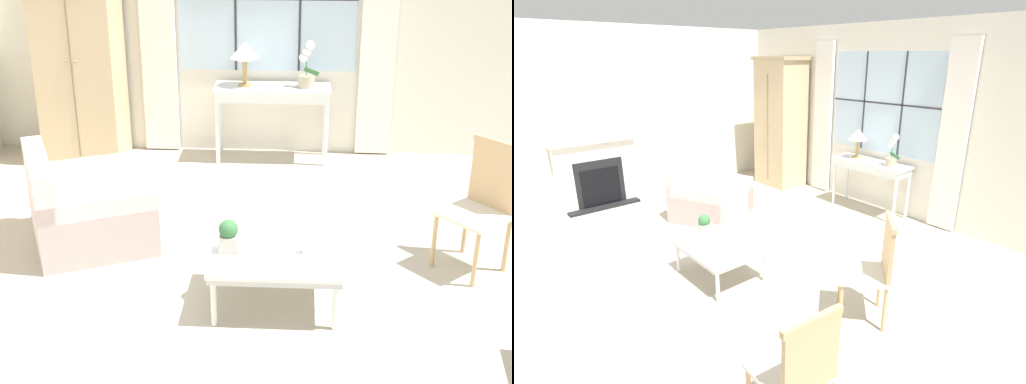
% 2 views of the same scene
% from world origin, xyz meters
% --- Properties ---
extents(ground_plane, '(14.00, 14.00, 0.00)m').
position_xyz_m(ground_plane, '(0.00, 0.00, 0.00)').
color(ground_plane, '#B2A893').
extents(wall_back_windowed, '(7.20, 0.14, 2.80)m').
position_xyz_m(wall_back_windowed, '(0.00, 3.02, 1.40)').
color(wall_back_windowed, silver).
rests_on(wall_back_windowed, ground_plane).
extents(wall_left, '(0.06, 7.20, 2.80)m').
position_xyz_m(wall_left, '(-3.03, 0.60, 1.40)').
color(wall_left, silver).
rests_on(wall_left, ground_plane).
extents(fireplace, '(0.34, 1.31, 1.96)m').
position_xyz_m(fireplace, '(-2.91, -0.39, 0.65)').
color(fireplace, black).
rests_on(fireplace, ground_plane).
extents(armoire, '(0.88, 0.67, 2.31)m').
position_xyz_m(armoire, '(-1.91, 2.64, 1.16)').
color(armoire, tan).
rests_on(armoire, ground_plane).
extents(console_table, '(1.21, 0.42, 0.80)m').
position_xyz_m(console_table, '(0.07, 2.73, 0.70)').
color(console_table, silver).
rests_on(console_table, ground_plane).
extents(table_lamp, '(0.31, 0.31, 0.46)m').
position_xyz_m(table_lamp, '(-0.22, 2.74, 1.16)').
color(table_lamp, '#9E7F47').
rests_on(table_lamp, console_table).
extents(potted_orchid, '(0.22, 0.18, 0.48)m').
position_xyz_m(potted_orchid, '(0.41, 2.73, 0.99)').
color(potted_orchid, tan).
rests_on(potted_orchid, console_table).
extents(armchair_upholstered, '(1.24, 1.28, 0.79)m').
position_xyz_m(armchair_upholstered, '(-1.37, 0.72, 0.27)').
color(armchair_upholstered, beige).
rests_on(armchair_upholstered, ground_plane).
extents(side_chair_wooden, '(0.62, 0.62, 1.00)m').
position_xyz_m(side_chair_wooden, '(1.74, 0.50, 0.56)').
color(side_chair_wooden, beige).
rests_on(side_chair_wooden, ground_plane).
extents(accent_chair_wooden, '(0.48, 0.48, 0.96)m').
position_xyz_m(accent_chair_wooden, '(2.18, -0.88, 0.54)').
color(accent_chair_wooden, beige).
rests_on(accent_chair_wooden, ground_plane).
extents(coffee_table, '(0.90, 0.70, 0.39)m').
position_xyz_m(coffee_table, '(0.21, -0.15, 0.35)').
color(coffee_table, silver).
rests_on(coffee_table, ground_plane).
extents(potted_plant_small, '(0.14, 0.14, 0.23)m').
position_xyz_m(potted_plant_small, '(-0.12, -0.13, 0.51)').
color(potted_plant_small, '#BCB7AD').
rests_on(potted_plant_small, coffee_table).
extents(pillar_candle, '(0.10, 0.10, 0.12)m').
position_xyz_m(pillar_candle, '(0.42, -0.13, 0.44)').
color(pillar_candle, silver).
rests_on(pillar_candle, coffee_table).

